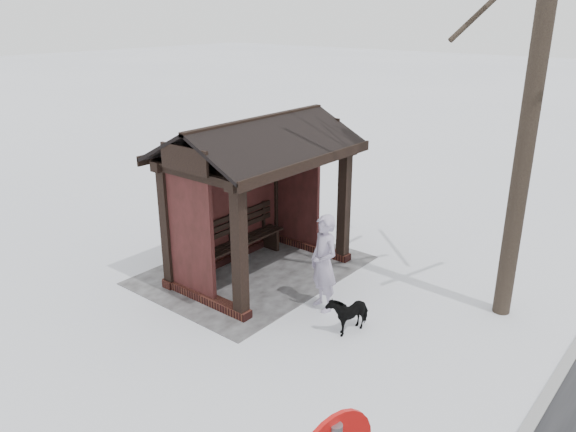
{
  "coord_description": "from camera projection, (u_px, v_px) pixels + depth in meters",
  "views": [
    {
      "loc": [
        7.41,
        6.76,
        4.88
      ],
      "look_at": [
        0.15,
        0.8,
        1.43
      ],
      "focal_mm": 35.0,
      "sensor_mm": 36.0,
      "label": 1
    }
  ],
  "objects": [
    {
      "name": "ground",
      "position": [
        261.0,
        273.0,
        11.08
      ],
      "size": [
        120.0,
        120.0,
        0.0
      ],
      "primitive_type": "plane",
      "color": "white",
      "rests_on": "ground"
    },
    {
      "name": "kerb",
      "position": [
        555.0,
        383.0,
        7.8
      ],
      "size": [
        120.0,
        0.15,
        0.06
      ],
      "primitive_type": "cube",
      "color": "gray",
      "rests_on": "ground"
    },
    {
      "name": "trampled_patch",
      "position": [
        254.0,
        270.0,
        11.2
      ],
      "size": [
        4.2,
        3.2,
        0.02
      ],
      "primitive_type": "cube",
      "color": "gray",
      "rests_on": "ground"
    },
    {
      "name": "dog",
      "position": [
        348.0,
        312.0,
        9.03
      ],
      "size": [
        0.8,
        0.47,
        0.63
      ],
      "primitive_type": "imported",
      "rotation": [
        0.0,
        0.0,
        1.39
      ],
      "color": "black",
      "rests_on": "ground"
    },
    {
      "name": "bus_shelter",
      "position": [
        253.0,
        166.0,
        10.43
      ],
      "size": [
        3.6,
        2.4,
        3.09
      ],
      "color": "#381614",
      "rests_on": "ground"
    },
    {
      "name": "pedestrian",
      "position": [
        324.0,
        263.0,
        9.5
      ],
      "size": [
        0.62,
        0.73,
        1.71
      ],
      "primitive_type": "imported",
      "rotation": [
        0.0,
        0.0,
        1.18
      ],
      "color": "#ADA1BD",
      "rests_on": "ground"
    }
  ]
}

